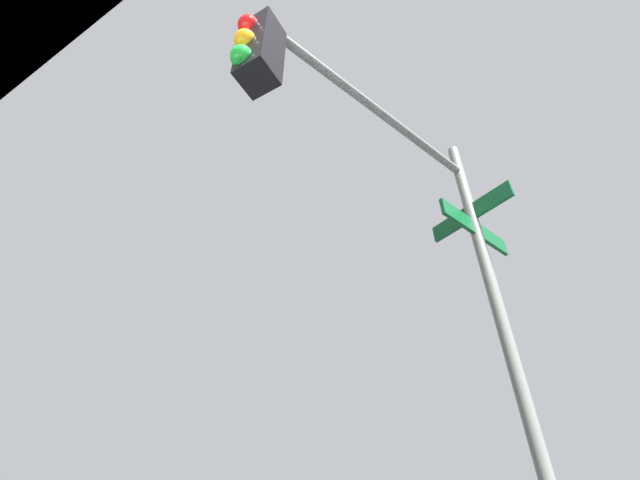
% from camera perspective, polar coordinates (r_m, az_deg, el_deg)
% --- Properties ---
extents(traffic_signal_near, '(1.59, 3.32, 5.55)m').
position_cam_1_polar(traffic_signal_near, '(3.95, 9.65, 5.33)').
color(traffic_signal_near, slate).
rests_on(traffic_signal_near, ground_plane).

